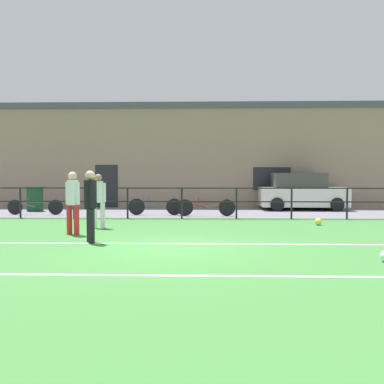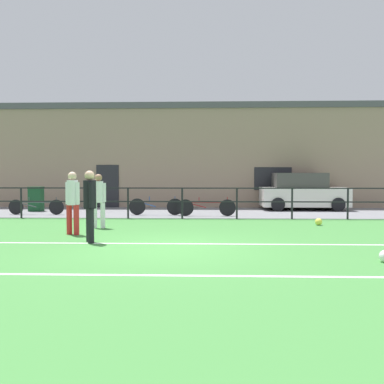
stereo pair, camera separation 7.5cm
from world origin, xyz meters
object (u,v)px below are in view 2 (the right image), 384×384
player_goalkeeper (90,202)px  trash_bin_0 (36,199)px  player_winger (99,197)px  bicycle_parked_0 (36,207)px  parked_car_red (302,192)px  bicycle_parked_2 (156,206)px  soccer_ball_spare (319,222)px  player_striker (73,199)px  bicycle_parked_3 (206,207)px

player_goalkeeper → trash_bin_0: size_ratio=1.60×
player_winger → bicycle_parked_0: (-3.57, 3.90, -0.59)m
parked_car_red → bicycle_parked_0: 11.56m
player_goalkeeper → player_winger: (-0.50, 2.68, -0.04)m
player_winger → trash_bin_0: 6.92m
bicycle_parked_2 → trash_bin_0: size_ratio=2.01×
player_winger → soccer_ball_spare: player_winger is taller
player_winger → bicycle_parked_2: 4.14m
player_striker → bicycle_parked_2: 5.58m
soccer_ball_spare → bicycle_parked_2: 6.35m
player_goalkeeper → parked_car_red: size_ratio=0.45×
soccer_ball_spare → player_striker: bearing=-162.2°
player_striker → bicycle_parked_0: bearing=146.3°
soccer_ball_spare → bicycle_parked_0: (-10.43, 3.00, 0.22)m
parked_car_red → player_striker: bearing=-134.8°
player_striker → bicycle_parked_3: size_ratio=0.75×
bicycle_parked_3 → trash_bin_0: (-7.48, 1.88, 0.20)m
player_goalkeeper → player_striker: player_goalkeeper is taller
player_goalkeeper → soccer_ball_spare: (6.36, 3.59, -0.86)m
soccer_ball_spare → bicycle_parked_3: bearing=143.3°
bicycle_parked_0 → trash_bin_0: 1.71m
bicycle_parked_0 → bicycle_parked_2: 4.83m
player_winger → trash_bin_0: size_ratio=1.53×
bicycle_parked_0 → bicycle_parked_3: bearing=-2.6°
player_winger → bicycle_parked_3: size_ratio=0.72×
player_goalkeeper → bicycle_parked_0: size_ratio=0.76×
player_striker → bicycle_parked_0: size_ratio=0.75×
bicycle_parked_3 → trash_bin_0: size_ratio=2.12×
soccer_ball_spare → trash_bin_0: (-11.08, 4.56, 0.45)m
soccer_ball_spare → trash_bin_0: bearing=157.6°
player_winger → soccer_ball_spare: 6.96m
bicycle_parked_3 → player_goalkeeper: bearing=-113.7°
player_goalkeeper → bicycle_parked_0: player_goalkeeper is taller
bicycle_parked_2 → bicycle_parked_3: 2.02m
parked_car_red → bicycle_parked_0: size_ratio=1.70×
player_striker → trash_bin_0: size_ratio=1.58×
trash_bin_0 → bicycle_parked_0: bearing=-67.4°
player_goalkeeper → bicycle_parked_2: player_goalkeeper is taller
soccer_ball_spare → bicycle_parked_2: bearing=151.8°
bicycle_parked_0 → bicycle_parked_2: bearing=0.0°
player_winger → bicycle_parked_3: (3.26, 3.59, -0.57)m
bicycle_parked_2 → player_goalkeeper: bearing=-96.6°
bicycle_parked_0 → player_goalkeeper: bearing=-58.3°
player_goalkeeper → bicycle_parked_0: bearing=-173.0°
trash_bin_0 → bicycle_parked_2: bearing=-15.9°
player_winger → bicycle_parked_2: bearing=-112.1°
bicycle_parked_0 → trash_bin_0: size_ratio=2.09×
bicycle_parked_2 → player_striker: bearing=-106.7°
player_goalkeeper → trash_bin_0: bearing=-174.7°
player_goalkeeper → bicycle_parked_3: size_ratio=0.75×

